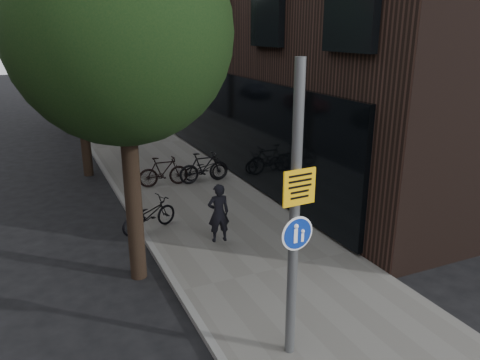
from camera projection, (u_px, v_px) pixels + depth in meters
sidewalk at (184, 186)px, 16.49m from camera, size 4.50×60.00×0.12m
curb_edge at (119, 195)px, 15.61m from camera, size 0.15×60.00×0.13m
street_tree_near at (124, 42)px, 9.20m from camera, size 4.40×4.40×7.50m
street_tree_mid at (76, 36)px, 16.56m from camera, size 5.00×5.00×7.80m
street_tree_far at (57, 34)px, 24.35m from camera, size 5.00×5.00×7.80m
signpost at (294, 217)px, 7.24m from camera, size 0.56×0.16×4.88m
pedestrian at (219, 213)px, 11.91m from camera, size 0.60×0.43×1.55m
parked_bike_facade_near at (205, 169)px, 16.92m from camera, size 1.61×0.67×0.83m
parked_bike_facade_far at (204, 167)px, 16.61m from camera, size 1.83×0.53×1.10m
parked_bike_curb_near at (149, 215)px, 12.65m from camera, size 1.80×1.18×0.89m
parked_bike_curb_far at (163, 171)px, 16.23m from camera, size 1.77×0.62×1.05m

